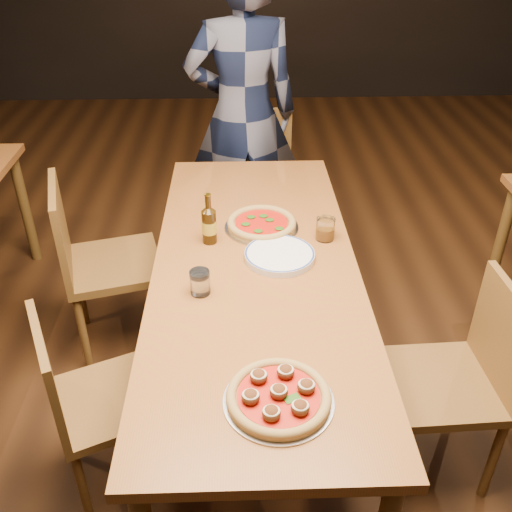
{
  "coord_description": "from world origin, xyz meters",
  "views": [
    {
      "loc": [
        -0.06,
        -1.86,
        1.99
      ],
      "look_at": [
        0.0,
        -0.05,
        0.82
      ],
      "focal_mm": 40.0,
      "sensor_mm": 36.0,
      "label": 1
    }
  ],
  "objects_px": {
    "chair_main_e": "(441,382)",
    "pizza_margherita": "(262,224)",
    "amber_glass": "(325,229)",
    "plate_stack": "(280,255)",
    "chair_main_sw": "(113,263)",
    "water_glass": "(200,282)",
    "chair_main_nw": "(110,398)",
    "pizza_meatball": "(279,396)",
    "diner": "(243,115)",
    "table_main": "(256,279)",
    "chair_end": "(267,192)",
    "beer_bottle": "(209,226)"
  },
  "relations": [
    {
      "from": "chair_main_e",
      "to": "pizza_margherita",
      "type": "bearing_deg",
      "value": -137.13
    },
    {
      "from": "pizza_margherita",
      "to": "amber_glass",
      "type": "relative_size",
      "value": 3.29
    },
    {
      "from": "pizza_margherita",
      "to": "chair_main_e",
      "type": "bearing_deg",
      "value": -44.56
    },
    {
      "from": "chair_main_e",
      "to": "plate_stack",
      "type": "bearing_deg",
      "value": -126.48
    },
    {
      "from": "chair_main_sw",
      "to": "water_glass",
      "type": "relative_size",
      "value": 10.22
    },
    {
      "from": "chair_main_nw",
      "to": "amber_glass",
      "type": "bearing_deg",
      "value": -80.64
    },
    {
      "from": "pizza_meatball",
      "to": "diner",
      "type": "height_order",
      "value": "diner"
    },
    {
      "from": "chair_main_nw",
      "to": "water_glass",
      "type": "height_order",
      "value": "water_glass"
    },
    {
      "from": "table_main",
      "to": "water_glass",
      "type": "relative_size",
      "value": 21.65
    },
    {
      "from": "amber_glass",
      "to": "pizza_meatball",
      "type": "bearing_deg",
      "value": -105.77
    },
    {
      "from": "chair_end",
      "to": "amber_glass",
      "type": "xyz_separation_m",
      "value": [
        0.19,
        -1.0,
        0.33
      ]
    },
    {
      "from": "table_main",
      "to": "water_glass",
      "type": "height_order",
      "value": "water_glass"
    },
    {
      "from": "chair_main_e",
      "to": "plate_stack",
      "type": "distance_m",
      "value": 0.78
    },
    {
      "from": "pizza_margherita",
      "to": "water_glass",
      "type": "distance_m",
      "value": 0.52
    },
    {
      "from": "chair_main_nw",
      "to": "beer_bottle",
      "type": "bearing_deg",
      "value": -57.6
    },
    {
      "from": "chair_main_nw",
      "to": "chair_main_sw",
      "type": "bearing_deg",
      "value": -15.32
    },
    {
      "from": "water_glass",
      "to": "amber_glass",
      "type": "bearing_deg",
      "value": 35.88
    },
    {
      "from": "chair_main_nw",
      "to": "pizza_margherita",
      "type": "distance_m",
      "value": 0.94
    },
    {
      "from": "beer_bottle",
      "to": "water_glass",
      "type": "relative_size",
      "value": 2.34
    },
    {
      "from": "chair_main_nw",
      "to": "beer_bottle",
      "type": "height_order",
      "value": "beer_bottle"
    },
    {
      "from": "chair_main_nw",
      "to": "pizza_meatball",
      "type": "xyz_separation_m",
      "value": [
        0.59,
        -0.34,
        0.35
      ]
    },
    {
      "from": "water_glass",
      "to": "amber_glass",
      "type": "relative_size",
      "value": 0.95
    },
    {
      "from": "pizza_meatball",
      "to": "chair_main_e",
      "type": "bearing_deg",
      "value": 29.36
    },
    {
      "from": "water_glass",
      "to": "diner",
      "type": "bearing_deg",
      "value": 83.4
    },
    {
      "from": "table_main",
      "to": "plate_stack",
      "type": "height_order",
      "value": "plate_stack"
    },
    {
      "from": "table_main",
      "to": "plate_stack",
      "type": "relative_size",
      "value": 7.15
    },
    {
      "from": "chair_end",
      "to": "plate_stack",
      "type": "height_order",
      "value": "chair_end"
    },
    {
      "from": "chair_main_e",
      "to": "chair_end",
      "type": "relative_size",
      "value": 0.93
    },
    {
      "from": "table_main",
      "to": "diner",
      "type": "xyz_separation_m",
      "value": [
        -0.03,
        1.33,
        0.22
      ]
    },
    {
      "from": "chair_main_nw",
      "to": "table_main",
      "type": "bearing_deg",
      "value": -79.78
    },
    {
      "from": "chair_end",
      "to": "diner",
      "type": "xyz_separation_m",
      "value": [
        -0.14,
        0.15,
        0.42
      ]
    },
    {
      "from": "diner",
      "to": "chair_main_e",
      "type": "bearing_deg",
      "value": 105.09
    },
    {
      "from": "chair_main_sw",
      "to": "chair_main_e",
      "type": "bearing_deg",
      "value": -135.91
    },
    {
      "from": "chair_main_sw",
      "to": "diner",
      "type": "bearing_deg",
      "value": -51.3
    },
    {
      "from": "pizza_margherita",
      "to": "plate_stack",
      "type": "relative_size",
      "value": 1.15
    },
    {
      "from": "pizza_margherita",
      "to": "diner",
      "type": "height_order",
      "value": "diner"
    },
    {
      "from": "chair_main_e",
      "to": "chair_end",
      "type": "bearing_deg",
      "value": -162.0
    },
    {
      "from": "pizza_margherita",
      "to": "beer_bottle",
      "type": "bearing_deg",
      "value": -153.69
    },
    {
      "from": "beer_bottle",
      "to": "diner",
      "type": "xyz_separation_m",
      "value": [
        0.15,
        1.15,
        0.07
      ]
    },
    {
      "from": "table_main",
      "to": "plate_stack",
      "type": "bearing_deg",
      "value": 21.55
    },
    {
      "from": "chair_main_nw",
      "to": "amber_glass",
      "type": "xyz_separation_m",
      "value": [
        0.85,
        0.55,
        0.38
      ]
    },
    {
      "from": "amber_glass",
      "to": "chair_main_e",
      "type": "bearing_deg",
      "value": -54.38
    },
    {
      "from": "chair_main_e",
      "to": "pizza_meatball",
      "type": "height_order",
      "value": "chair_main_e"
    },
    {
      "from": "chair_main_e",
      "to": "water_glass",
      "type": "height_order",
      "value": "chair_main_e"
    },
    {
      "from": "chair_main_e",
      "to": "water_glass",
      "type": "distance_m",
      "value": 0.97
    },
    {
      "from": "chair_main_e",
      "to": "pizza_margherita",
      "type": "height_order",
      "value": "chair_main_e"
    },
    {
      "from": "table_main",
      "to": "pizza_margherita",
      "type": "height_order",
      "value": "pizza_margherita"
    },
    {
      "from": "beer_bottle",
      "to": "water_glass",
      "type": "xyz_separation_m",
      "value": [
        -0.02,
        -0.35,
        -0.03
      ]
    },
    {
      "from": "table_main",
      "to": "pizza_meatball",
      "type": "xyz_separation_m",
      "value": [
        0.04,
        -0.72,
        0.09
      ]
    },
    {
      "from": "chair_end",
      "to": "plate_stack",
      "type": "bearing_deg",
      "value": -107.27
    }
  ]
}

